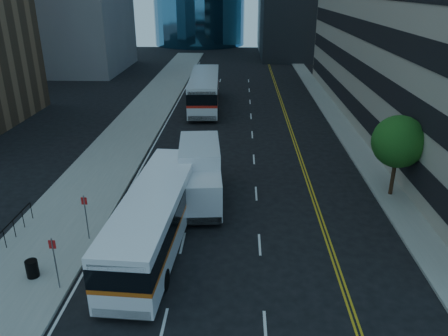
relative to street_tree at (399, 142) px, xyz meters
name	(u,v)px	position (x,y,z in m)	size (l,w,h in m)	color
ground	(251,267)	(-9.00, -8.00, -3.64)	(160.00, 160.00, 0.00)	black
sidewalk_west	(142,117)	(-19.50, 17.00, -3.57)	(5.00, 90.00, 0.15)	gray
sidewalk_east	(337,119)	(0.00, 17.00, -3.57)	(2.00, 90.00, 0.15)	gray
street_tree	(399,142)	(0.00, 0.00, 0.00)	(3.20, 3.20, 5.10)	#332114
bus_front	(156,216)	(-13.77, -6.15, -1.97)	(3.25, 11.97, 3.05)	white
bus_rear	(205,90)	(-13.52, 21.59, -1.73)	(3.52, 13.66, 3.49)	white
box_truck	(200,173)	(-12.01, -1.02, -1.84)	(3.07, 7.30, 3.40)	silver
trash_can	(32,269)	(-18.89, -9.26, -3.08)	(0.55, 0.55, 0.83)	black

